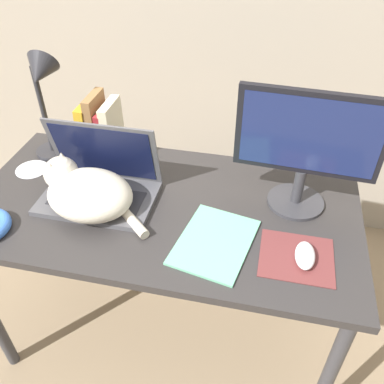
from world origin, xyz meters
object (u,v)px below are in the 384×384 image
at_px(external_monitor, 307,146).
at_px(desk_lamp, 42,90).
at_px(cd_disc, 32,169).
at_px(computer_mouse, 305,255).
at_px(cat, 86,192).
at_px(book_row, 101,129).
at_px(notepad, 215,242).
at_px(laptop, 100,184).

xyz_separation_m(external_monitor, desk_lamp, (-0.91, 0.08, 0.05)).
relative_size(desk_lamp, cd_disc, 3.52).
relative_size(computer_mouse, desk_lamp, 0.26).
height_order(cat, desk_lamp, desk_lamp).
bearing_deg(book_row, computer_mouse, -26.88).
bearing_deg(external_monitor, notepad, -134.09).
bearing_deg(cd_disc, notepad, -17.09).
distance_m(book_row, cd_disc, 0.30).
bearing_deg(cat, desk_lamp, 133.09).
relative_size(external_monitor, desk_lamp, 1.04).
distance_m(laptop, desk_lamp, 0.39).
height_order(cat, computer_mouse, cat).
distance_m(external_monitor, notepad, 0.40).
relative_size(book_row, notepad, 0.81).
xyz_separation_m(cat, book_row, (-0.07, 0.31, 0.04)).
xyz_separation_m(laptop, cat, (-0.01, -0.07, 0.02)).
bearing_deg(notepad, book_row, 143.17).
xyz_separation_m(cat, computer_mouse, (0.70, -0.08, -0.05)).
relative_size(laptop, cd_disc, 3.17).
xyz_separation_m(computer_mouse, desk_lamp, (-0.94, 0.33, 0.26)).
height_order(cat, notepad, cat).
height_order(laptop, cd_disc, laptop).
distance_m(computer_mouse, cd_disc, 1.03).
distance_m(computer_mouse, book_row, 0.87).
distance_m(cat, book_row, 0.32).
height_order(external_monitor, book_row, external_monitor).
bearing_deg(cd_disc, computer_mouse, -13.36).
bearing_deg(computer_mouse, cd_disc, 166.64).
distance_m(laptop, notepad, 0.44).
xyz_separation_m(external_monitor, notepad, (-0.23, -0.24, -0.22)).
bearing_deg(computer_mouse, notepad, 177.53).
height_order(book_row, desk_lamp, desk_lamp).
bearing_deg(cd_disc, desk_lamp, 57.14).
height_order(external_monitor, notepad, external_monitor).
xyz_separation_m(external_monitor, book_row, (-0.74, 0.14, -0.11)).
relative_size(laptop, cat, 0.96).
bearing_deg(desk_lamp, external_monitor, -5.08).
bearing_deg(laptop, computer_mouse, -12.54).
bearing_deg(book_row, notepad, -36.83).
relative_size(computer_mouse, notepad, 0.35).
relative_size(notepad, cd_disc, 2.61).
relative_size(cat, cd_disc, 3.29).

